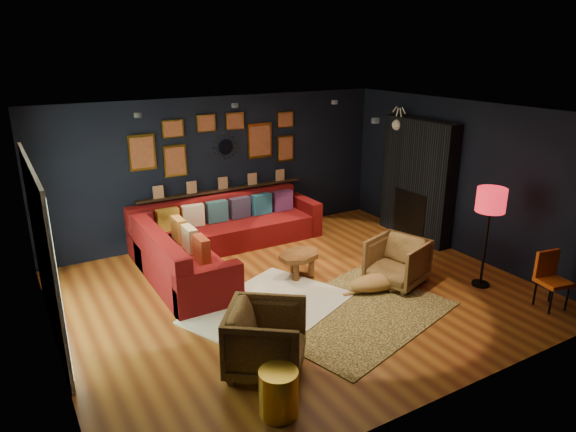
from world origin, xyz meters
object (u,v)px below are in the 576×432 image
armchair_left (266,336)px  orange_chair (550,275)px  gold_stool (279,393)px  floor_lamp (491,205)px  pouf (183,266)px  dog (376,279)px  sectional (211,241)px  armchair_right (397,260)px  coffee_table (299,258)px

armchair_left → orange_chair: bearing=-62.0°
gold_stool → orange_chair: 4.29m
orange_chair → floor_lamp: (-0.26, 0.89, 0.81)m
pouf → dog: size_ratio=0.51×
orange_chair → dog: orange_chair is taller
pouf → floor_lamp: floor_lamp is taller
dog → gold_stool: bearing=-136.0°
sectional → armchair_right: size_ratio=4.34×
dog → armchair_right: bearing=18.5°
sectional → pouf: (-0.69, -0.50, -0.11)m
coffee_table → orange_chair: orange_chair is taller
armchair_left → armchair_right: (2.72, 0.93, -0.03)m
sectional → armchair_left: 3.29m
orange_chair → dog: size_ratio=0.71×
coffee_table → gold_stool: bearing=-125.2°
coffee_table → orange_chair: (2.47, -2.53, 0.14)m
armchair_left → gold_stool: bearing=-161.6°
sectional → floor_lamp: floor_lamp is taller
orange_chair → dog: 2.35m
sectional → dog: 2.84m
armchair_right → dog: 0.48m
orange_chair → dog: bearing=149.8°
gold_stool → armchair_right: bearing=28.9°
sectional → coffee_table: 1.62m
armchair_left → dog: 2.46m
pouf → gold_stool: size_ratio=1.17×
armchair_right → orange_chair: (1.33, -1.59, 0.07)m
floor_lamp → dog: size_ratio=1.36×
pouf → orange_chair: orange_chair is taller
pouf → armchair_right: 3.27m
floor_lamp → orange_chair: bearing=-73.6°
coffee_table → armchair_right: (1.14, -0.94, 0.07)m
armchair_right → floor_lamp: 1.54m
orange_chair → armchair_right: bearing=140.8°
sectional → pouf: sectional is taller
sectional → floor_lamp: 4.41m
coffee_table → orange_chair: bearing=-45.7°
coffee_table → armchair_left: 2.45m
pouf → orange_chair: bearing=-39.7°
coffee_table → pouf: (-1.59, 0.84, -0.11)m
gold_stool → floor_lamp: (4.02, 0.94, 1.03)m
sectional → coffee_table: size_ratio=3.93×
floor_lamp → dog: bearing=156.8°
armchair_right → orange_chair: orange_chair is taller
armchair_left → orange_chair: (4.05, -0.65, 0.04)m
sectional → gold_stool: sectional is taller
sectional → orange_chair: (3.38, -3.87, 0.14)m
sectional → gold_stool: (-0.91, -3.92, -0.08)m
gold_stool → dog: 2.98m
sectional → gold_stool: bearing=-103.1°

